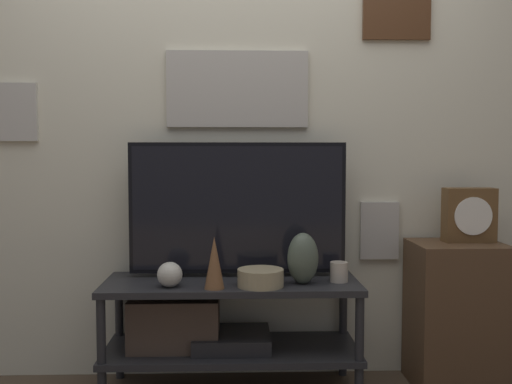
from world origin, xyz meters
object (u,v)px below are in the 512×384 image
at_px(vase_round_glass, 170,275).
at_px(vase_wide_bowl, 261,278).
at_px(television, 238,208).
at_px(mantel_clock, 469,215).
at_px(vase_slim_bronze, 214,263).
at_px(candle_jar, 339,272).
at_px(vase_urn_stoneware, 303,258).

distance_m(vase_round_glass, vase_wide_bowl, 0.41).
xyz_separation_m(television, mantel_clock, (1.12, -0.02, -0.04)).
height_order(vase_round_glass, mantel_clock, mantel_clock).
bearing_deg(vase_slim_bronze, mantel_clock, 10.85).
bearing_deg(vase_wide_bowl, candle_jar, 12.95).
distance_m(television, vase_slim_bronze, 0.35).
height_order(vase_wide_bowl, candle_jar, candle_jar).
xyz_separation_m(television, vase_slim_bronze, (-0.10, -0.26, -0.22)).
distance_m(vase_urn_stoneware, mantel_clock, 0.86).
relative_size(vase_slim_bronze, candle_jar, 2.49).
xyz_separation_m(vase_wide_bowl, vase_urn_stoneware, (0.20, 0.05, 0.08)).
bearing_deg(mantel_clock, vase_slim_bronze, -169.15).
height_order(vase_slim_bronze, vase_urn_stoneware, vase_urn_stoneware).
relative_size(vase_slim_bronze, vase_urn_stoneware, 0.99).
bearing_deg(vase_wide_bowl, vase_urn_stoneware, 13.89).
relative_size(vase_urn_stoneware, candle_jar, 2.52).
relative_size(candle_jar, mantel_clock, 0.35).
bearing_deg(candle_jar, vase_wide_bowl, -167.05).
distance_m(vase_round_glass, mantel_clock, 1.46).
xyz_separation_m(vase_slim_bronze, vase_wide_bowl, (0.21, 0.04, -0.08)).
bearing_deg(candle_jar, television, 163.47).
height_order(vase_slim_bronze, mantel_clock, mantel_clock).
bearing_deg(vase_slim_bronze, candle_jar, 11.87).
distance_m(candle_jar, mantel_clock, 0.71).
xyz_separation_m(vase_urn_stoneware, mantel_clock, (0.82, 0.15, 0.18)).
distance_m(vase_round_glass, candle_jar, 0.78).
distance_m(vase_round_glass, vase_urn_stoneware, 0.61).
distance_m(vase_slim_bronze, vase_round_glass, 0.21).
height_order(vase_slim_bronze, vase_wide_bowl, vase_slim_bronze).
bearing_deg(mantel_clock, vase_urn_stoneware, -169.65).
relative_size(vase_slim_bronze, vase_round_glass, 2.05).
xyz_separation_m(vase_slim_bronze, vase_round_glass, (-0.20, 0.04, -0.06)).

